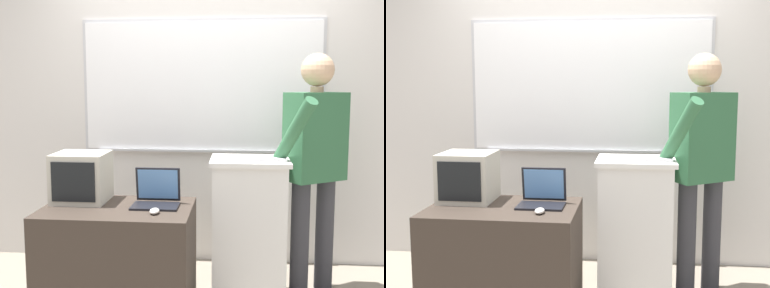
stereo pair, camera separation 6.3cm
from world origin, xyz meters
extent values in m
cube|color=silver|center=(0.00, 1.25, 1.45)|extent=(6.40, 0.12, 2.91)
cube|color=#B7B7BC|center=(-0.04, 1.18, 1.48)|extent=(1.98, 0.02, 1.09)
cube|color=white|center=(-0.04, 1.18, 1.48)|extent=(1.93, 0.02, 1.04)
cube|color=#B7B7BC|center=(-0.04, 1.16, 0.95)|extent=(1.74, 0.04, 0.02)
cube|color=silver|center=(0.35, 0.46, 0.48)|extent=(0.49, 0.40, 0.97)
cube|color=silver|center=(0.35, 0.46, 0.98)|extent=(0.53, 0.44, 0.03)
cube|color=#382D26|center=(-0.52, 0.23, 0.35)|extent=(0.98, 0.66, 0.70)
cylinder|color=#333338|center=(0.71, 0.58, 0.41)|extent=(0.13, 0.13, 0.82)
cylinder|color=#333338|center=(0.90, 0.70, 0.41)|extent=(0.13, 0.13, 0.82)
cube|color=#2D603D|center=(0.80, 0.64, 1.13)|extent=(0.47, 0.41, 0.62)
cylinder|color=tan|center=(0.80, 0.64, 1.46)|extent=(0.09, 0.09, 0.04)
sphere|color=tan|center=(0.80, 0.64, 1.60)|extent=(0.23, 0.23, 0.23)
cylinder|color=#2D603D|center=(0.61, 0.33, 1.17)|extent=(0.30, 0.41, 0.51)
cylinder|color=#2D603D|center=(1.00, 0.76, 1.11)|extent=(0.08, 0.08, 0.59)
cube|color=black|center=(-0.27, 0.25, 0.71)|extent=(0.31, 0.20, 0.01)
cube|color=black|center=(-0.27, 0.37, 0.83)|extent=(0.30, 0.05, 0.23)
cube|color=#598CCC|center=(-0.27, 0.36, 0.83)|extent=(0.27, 0.03, 0.20)
cube|color=silver|center=(0.36, 0.41, 1.01)|extent=(0.45, 0.13, 0.02)
ellipsoid|color=silver|center=(-0.24, 0.09, 0.72)|extent=(0.06, 0.10, 0.03)
cube|color=#BCB7A8|center=(-0.80, 0.37, 0.87)|extent=(0.35, 0.34, 0.33)
cube|color=black|center=(-0.80, 0.19, 0.87)|extent=(0.29, 0.01, 0.26)
camera|label=1|loc=(0.28, -2.77, 1.51)|focal=45.00mm
camera|label=2|loc=(0.34, -2.77, 1.51)|focal=45.00mm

